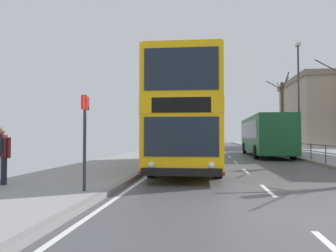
# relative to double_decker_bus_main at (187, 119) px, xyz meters

# --- Properties ---
(ground) EXTENTS (15.80, 140.00, 0.20)m
(ground) POSITION_rel_double_decker_bus_main_xyz_m (1.91, -8.20, -2.34)
(ground) COLOR #4A4A50
(double_decker_bus_main) EXTENTS (3.00, 10.90, 4.55)m
(double_decker_bus_main) POSITION_rel_double_decker_bus_main_xyz_m (0.00, 0.00, 0.00)
(double_decker_bus_main) COLOR #F4B20F
(double_decker_bus_main) RESTS_ON ground
(background_bus_far_lane) EXTENTS (2.79, 10.92, 3.02)m
(background_bus_far_lane) POSITION_rel_double_decker_bus_main_xyz_m (5.46, 10.26, -0.72)
(background_bus_far_lane) COLOR #19512D
(background_bus_far_lane) RESTS_ON ground
(pedestrian_railing_far_kerb) EXTENTS (0.05, 27.18, 0.97)m
(pedestrian_railing_far_kerb) POSITION_rel_double_decker_bus_main_xyz_m (7.08, 2.25, -1.58)
(pedestrian_railing_far_kerb) COLOR #2D3338
(pedestrian_railing_far_kerb) RESTS_ON ground
(pedestrian_with_backpack) EXTENTS (0.55, 0.58, 1.66)m
(pedestrian_with_backpack) POSITION_rel_double_decker_bus_main_xyz_m (-4.97, -6.48, -1.28)
(pedestrian_with_backpack) COLOR black
(pedestrian_with_backpack) RESTS_ON ground
(bus_stop_sign_near) EXTENTS (0.08, 0.44, 2.46)m
(bus_stop_sign_near) POSITION_rel_double_decker_bus_main_xyz_m (-2.20, -7.08, -0.71)
(bus_stop_sign_near) COLOR #2D2D33
(bus_stop_sign_near) RESTS_ON ground
(street_lamp_far_side) EXTENTS (0.28, 0.60, 8.48)m
(street_lamp_far_side) POSITION_rel_double_decker_bus_main_xyz_m (7.87, 9.56, 2.62)
(street_lamp_far_side) COLOR #38383D
(street_lamp_far_side) RESTS_ON ground
(bare_tree_far_00) EXTENTS (2.46, 2.42, 7.87)m
(bare_tree_far_00) POSITION_rel_double_decker_bus_main_xyz_m (8.69, 18.05, 1.53)
(bare_tree_far_00) COLOR #4C3D2D
(bare_tree_far_00) RESTS_ON ground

